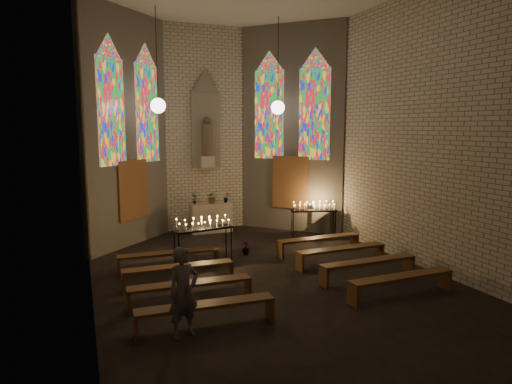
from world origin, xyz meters
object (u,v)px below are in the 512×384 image
at_px(votive_stand_left, 203,226).
at_px(visitor, 184,292).
at_px(aisle_flower_pot, 246,248).
at_px(votive_stand_right, 314,208).
at_px(altar, 211,217).

xyz_separation_m(votive_stand_left, visitor, (-1.40, -4.03, -0.22)).
relative_size(aisle_flower_pot, visitor, 0.24).
height_order(votive_stand_left, visitor, visitor).
relative_size(votive_stand_right, visitor, 0.98).
distance_m(aisle_flower_pot, votive_stand_right, 3.17).
distance_m(aisle_flower_pot, votive_stand_left, 1.61).
bearing_deg(altar, aisle_flower_pot, -86.82).
bearing_deg(aisle_flower_pot, altar, 93.18).
height_order(aisle_flower_pot, votive_stand_left, votive_stand_left).
distance_m(altar, aisle_flower_pot, 3.09).
bearing_deg(visitor, altar, 51.94).
distance_m(altar, visitor, 7.92).
bearing_deg(votive_stand_left, visitor, -119.16).
xyz_separation_m(altar, aisle_flower_pot, (0.17, -3.07, -0.31)).
bearing_deg(votive_stand_right, visitor, -119.45).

